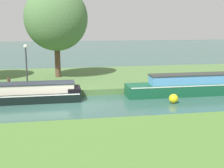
% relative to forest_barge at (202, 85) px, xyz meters
% --- Properties ---
extents(ground_plane, '(120.00, 120.00, 0.00)m').
position_rel_forest_barge_xyz_m(ground_plane, '(-8.69, -1.20, -0.60)').
color(ground_plane, '#30554C').
extents(riverbank_far, '(72.00, 10.00, 0.40)m').
position_rel_forest_barge_xyz_m(riverbank_far, '(-8.69, 5.80, -0.40)').
color(riverbank_far, '#4E713B').
rests_on(riverbank_far, ground_plane).
extents(forest_barge, '(10.23, 1.54, 1.39)m').
position_rel_forest_barge_xyz_m(forest_barge, '(0.00, 0.00, 0.00)').
color(forest_barge, '#144F32').
rests_on(forest_barge, ground_plane).
extents(black_narrowboat, '(8.13, 1.62, 1.68)m').
position_rel_forest_barge_xyz_m(black_narrowboat, '(-11.94, 0.00, -0.07)').
color(black_narrowboat, black).
rests_on(black_narrowboat, ground_plane).
extents(willow_tree_centre, '(4.79, 3.96, 7.06)m').
position_rel_forest_barge_xyz_m(willow_tree_centre, '(-9.44, 5.41, 4.38)').
color(willow_tree_centre, brown).
rests_on(willow_tree_centre, riverbank_far).
extents(lamp_post, '(0.24, 0.24, 2.92)m').
position_rel_forest_barge_xyz_m(lamp_post, '(-11.44, 1.82, 1.64)').
color(lamp_post, '#333338').
rests_on(lamp_post, riverbank_far).
extents(mooring_post_near, '(0.19, 0.19, 0.87)m').
position_rel_forest_barge_xyz_m(mooring_post_near, '(-12.51, 1.24, 0.23)').
color(mooring_post_near, brown).
rests_on(mooring_post_near, riverbank_far).
extents(mooring_post_far, '(0.19, 0.19, 0.64)m').
position_rel_forest_barge_xyz_m(mooring_post_far, '(-3.20, 1.24, 0.12)').
color(mooring_post_far, brown).
rests_on(mooring_post_far, riverbank_far).
extents(channel_buoy, '(0.55, 0.55, 0.55)m').
position_rel_forest_barge_xyz_m(channel_buoy, '(-2.71, -1.87, -0.33)').
color(channel_buoy, yellow).
rests_on(channel_buoy, ground_plane).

